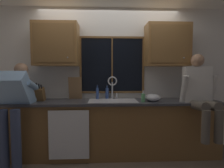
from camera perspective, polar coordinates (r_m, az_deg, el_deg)
back_wall at (r=3.27m, az=-0.96°, el=1.74°), size 5.96×0.12×2.55m
window_glass at (r=3.20m, az=0.03°, el=6.17°), size 1.10×0.02×0.95m
window_frame_top at (r=3.25m, az=0.04°, el=14.88°), size 1.17×0.02×0.04m
window_frame_bottom at (r=3.21m, az=0.04°, el=-2.63°), size 1.17×0.02×0.04m
window_frame_left at (r=3.22m, az=-10.15°, el=6.10°), size 0.03×0.02×0.95m
window_frame_right at (r=3.27m, az=10.09°, el=6.07°), size 0.03×0.02×0.95m
window_mullion_center at (r=3.19m, az=0.04°, el=6.18°), size 0.02×0.02×0.95m
lower_cabinet_run at (r=3.07m, az=-0.77°, el=-14.27°), size 3.56×0.58×0.88m
countertop at (r=2.94m, az=-0.77°, el=-5.83°), size 3.62×0.62×0.04m
dishwasher_front at (r=2.81m, az=-13.77°, el=-15.70°), size 0.60×0.02×0.74m
upper_cabinet_left at (r=3.18m, az=-17.56°, el=12.09°), size 0.74×0.36×0.72m
upper_cabinet_right at (r=3.26m, az=17.43°, el=11.88°), size 0.74×0.36×0.72m
sink at (r=2.96m, az=0.28°, el=-7.28°), size 0.80×0.46×0.21m
faucet at (r=3.10m, az=0.26°, el=-0.25°), size 0.18×0.09×0.40m
person_standing at (r=2.95m, az=-29.06°, el=-5.21°), size 0.53×0.70×1.54m
person_sitting_on_counter at (r=3.03m, az=26.57°, el=-2.05°), size 0.54×0.62×1.26m
knife_block at (r=3.11m, az=-22.17°, el=-3.18°), size 0.12×0.18×0.32m
cutting_board at (r=3.17m, az=-11.84°, el=-1.32°), size 0.23×0.10×0.39m
mixing_bowl at (r=2.95m, az=13.09°, el=-4.39°), size 0.25×0.25×0.12m
soap_dispenser at (r=2.85m, az=10.06°, el=-4.35°), size 0.06×0.07×0.19m
bottle_green_glass at (r=3.16m, az=-1.60°, el=-2.92°), size 0.06×0.06×0.25m
bottle_tall_clear at (r=3.12m, az=-4.75°, el=-2.97°), size 0.05×0.05×0.25m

